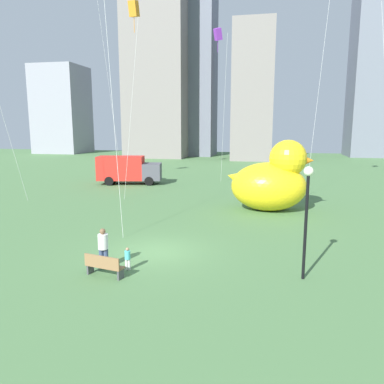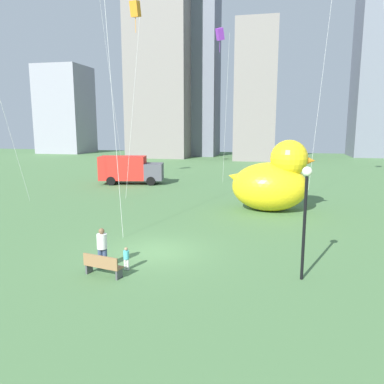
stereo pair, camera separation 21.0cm
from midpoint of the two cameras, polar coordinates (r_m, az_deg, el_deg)
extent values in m
plane|color=#4D7645|center=(18.14, -5.20, -9.00)|extent=(140.00, 140.00, 0.00)
cube|color=olive|center=(15.56, -12.92, -10.87)|extent=(1.68, 0.78, 0.06)
cube|color=olive|center=(15.33, -13.40, -10.19)|extent=(1.60, 0.40, 0.45)
cube|color=#47474C|center=(16.07, -15.01, -11.13)|extent=(0.16, 0.38, 0.39)
cube|color=#47474C|center=(15.23, -10.64, -12.15)|extent=(0.16, 0.38, 0.39)
cylinder|color=#38476B|center=(16.44, -13.42, -9.73)|extent=(0.19, 0.19, 0.84)
cylinder|color=#38476B|center=(16.36, -12.74, -9.81)|extent=(0.19, 0.19, 0.84)
cylinder|color=white|center=(16.17, -13.18, -7.31)|extent=(0.42, 0.42, 0.63)
sphere|color=brown|center=(16.04, -13.24, -5.82)|extent=(0.25, 0.25, 0.25)
cylinder|color=silver|center=(16.07, -9.76, -10.77)|extent=(0.11, 0.11, 0.47)
cylinder|color=silver|center=(16.02, -9.36, -10.81)|extent=(0.11, 0.11, 0.47)
cylinder|color=#4CBFC6|center=(15.90, -9.60, -9.39)|extent=(0.24, 0.24, 0.36)
sphere|color=#A87C5B|center=(15.82, -9.63, -8.55)|extent=(0.14, 0.14, 0.14)
ellipsoid|color=yellow|center=(26.81, 11.92, 0.79)|extent=(5.22, 3.86, 3.40)
sphere|color=yellow|center=(26.59, 14.77, 4.97)|extent=(2.54, 2.54, 2.54)
cone|color=orange|center=(26.68, 17.22, 4.59)|extent=(1.14, 1.14, 1.14)
cone|color=yellow|center=(26.83, 7.11, 2.16)|extent=(1.56, 1.36, 1.64)
cylinder|color=black|center=(14.99, 17.08, -5.34)|extent=(0.12, 0.12, 4.09)
sphere|color=#EAEACC|center=(14.58, 17.52, 3.00)|extent=(0.37, 0.37, 0.37)
cube|color=red|center=(39.15, -10.33, 3.62)|extent=(4.97, 3.13, 2.40)
cube|color=#4C4C56|center=(38.67, -5.65, 3.12)|extent=(2.20, 2.60, 1.68)
cylinder|color=black|center=(38.81, -5.93, 1.89)|extent=(1.34, 2.53, 0.90)
cylinder|color=black|center=(39.51, -11.71, 1.88)|extent=(1.34, 2.53, 0.90)
cube|color=gray|center=(89.11, -18.64, 11.72)|extent=(9.98, 9.59, 18.69)
cube|color=gray|center=(74.51, -4.74, 19.69)|extent=(11.26, 9.96, 36.92)
cube|color=slate|center=(78.00, 0.95, 17.57)|extent=(8.01, 9.01, 32.30)
cube|color=gray|center=(69.59, 9.90, 14.57)|extent=(6.95, 11.71, 23.19)
cylinder|color=silver|center=(34.76, 19.47, 16.87)|extent=(1.74, 3.60, 20.76)
cylinder|color=silver|center=(43.16, -12.17, 16.43)|extent=(1.82, 1.34, 21.77)
cylinder|color=silver|center=(21.51, -12.21, 19.17)|extent=(2.00, 2.52, 18.81)
cylinder|color=silver|center=(39.17, 5.35, 12.15)|extent=(0.66, 1.37, 14.78)
cube|color=purple|center=(39.92, 4.43, 22.84)|extent=(0.95, 1.14, 1.33)
cylinder|color=purple|center=(39.73, 4.41, 21.57)|extent=(0.04, 0.04, 1.60)
cylinder|color=silver|center=(31.16, -8.82, 12.45)|extent=(1.17, 1.31, 14.57)
cube|color=orange|center=(31.59, -8.42, 25.84)|extent=(0.70, 0.88, 1.20)
cylinder|color=orange|center=(31.35, -8.37, 24.26)|extent=(0.04, 0.04, 1.60)
camera|label=1|loc=(0.11, -89.71, 0.05)|focal=35.05mm
camera|label=2|loc=(0.11, 90.29, -0.05)|focal=35.05mm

